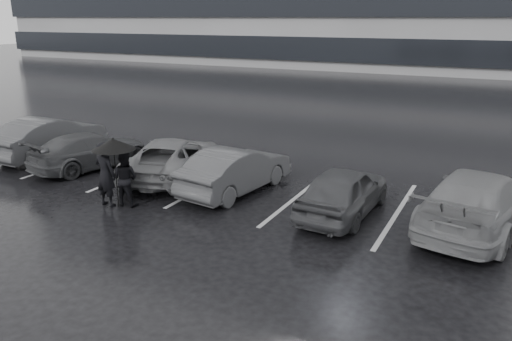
{
  "coord_description": "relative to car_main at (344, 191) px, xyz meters",
  "views": [
    {
      "loc": [
        5.61,
        -9.94,
        4.89
      ],
      "look_at": [
        0.03,
        1.0,
        1.1
      ],
      "focal_mm": 35.0,
      "sensor_mm": 36.0,
      "label": 1
    }
  ],
  "objects": [
    {
      "name": "ground",
      "position": [
        -2.15,
        -1.78,
        -0.64
      ],
      "size": [
        160.0,
        160.0,
        0.0
      ],
      "primitive_type": "plane",
      "color": "black",
      "rests_on": "ground"
    },
    {
      "name": "car_main",
      "position": [
        0.0,
        0.0,
        0.0
      ],
      "size": [
        1.67,
        3.8,
        1.27
      ],
      "primitive_type": "imported",
      "rotation": [
        0.0,
        0.0,
        3.1
      ],
      "color": "black",
      "rests_on": "ground"
    },
    {
      "name": "car_west_a",
      "position": [
        -3.33,
        0.31,
        0.02
      ],
      "size": [
        1.89,
        4.12,
        1.31
      ],
      "primitive_type": "imported",
      "rotation": [
        0.0,
        0.0,
        3.01
      ],
      "color": "#2A2A2C",
      "rests_on": "ground"
    },
    {
      "name": "car_west_c",
      "position": [
        -8.88,
        0.19,
        -0.04
      ],
      "size": [
        2.55,
        4.39,
        1.19
      ],
      "primitive_type": "imported",
      "rotation": [
        0.0,
        0.0,
        2.92
      ],
      "color": "black",
      "rests_on": "ground"
    },
    {
      "name": "car_east",
      "position": [
        3.12,
        0.57,
        0.08
      ],
      "size": [
        2.81,
        5.2,
        1.43
      ],
      "primitive_type": "imported",
      "rotation": [
        0.0,
        0.0,
        2.97
      ],
      "color": "#505052",
      "rests_on": "ground"
    },
    {
      "name": "car_west_b",
      "position": [
        -5.76,
        0.57,
        -0.0
      ],
      "size": [
        3.34,
        4.99,
        1.27
      ],
      "primitive_type": "imported",
      "rotation": [
        0.0,
        0.0,
        3.43
      ],
      "color": "#505052",
      "rests_on": "ground"
    },
    {
      "name": "stall_stripes",
      "position": [
        -2.95,
        0.72,
        -0.63
      ],
      "size": [
        19.72,
        5.0,
        0.0
      ],
      "color": "#ADADAF",
      "rests_on": "ground"
    },
    {
      "name": "car_west_d",
      "position": [
        -11.23,
        0.55,
        0.09
      ],
      "size": [
        1.53,
        4.39,
        1.45
      ],
      "primitive_type": "imported",
      "rotation": [
        0.0,
        0.0,
        3.14
      ],
      "color": "#2A2A2C",
      "rests_on": "ground"
    },
    {
      "name": "pedestrian_right",
      "position": [
        -5.43,
        -2.01,
        0.12
      ],
      "size": [
        0.8,
        0.66,
        1.5
      ],
      "primitive_type": "imported",
      "rotation": [
        0.0,
        0.0,
        3.27
      ],
      "color": "black",
      "rests_on": "ground"
    },
    {
      "name": "pedestrian_left",
      "position": [
        -5.86,
        -2.28,
        0.25
      ],
      "size": [
        0.66,
        0.45,
        1.77
      ],
      "primitive_type": "imported",
      "rotation": [
        0.0,
        0.0,
        3.09
      ],
      "color": "black",
      "rests_on": "ground"
    },
    {
      "name": "umbrella",
      "position": [
        -5.53,
        -2.24,
        1.1
      ],
      "size": [
        1.12,
        1.12,
        1.91
      ],
      "color": "black",
      "rests_on": "ground"
    }
  ]
}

